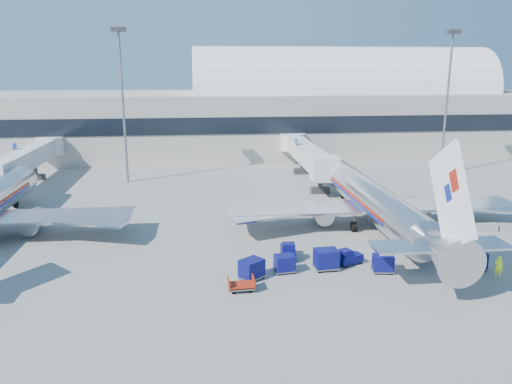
{
  "coord_description": "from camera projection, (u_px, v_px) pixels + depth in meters",
  "views": [
    {
      "loc": [
        -8.53,
        -45.96,
        17.34
      ],
      "look_at": [
        -2.9,
        6.0,
        4.04
      ],
      "focal_mm": 35.0,
      "sensor_mm": 36.0,
      "label": 1
    }
  ],
  "objects": [
    {
      "name": "tug_right",
      "position": [
        433.0,
        250.0,
        46.19
      ],
      "size": [
        2.61,
        2.56,
        1.59
      ],
      "rotation": [
        0.0,
        0.0,
        -0.76
      ],
      "color": "#0A0C52",
      "rests_on": "ground"
    },
    {
      "name": "tug_lead",
      "position": [
        349.0,
        257.0,
        44.61
      ],
      "size": [
        2.51,
        1.89,
        1.47
      ],
      "rotation": [
        0.0,
        0.0,
        0.39
      ],
      "color": "#0A0C52",
      "rests_on": "ground"
    },
    {
      "name": "jetbridge_near",
      "position": [
        305.0,
        153.0,
        78.96
      ],
      "size": [
        4.4,
        27.5,
        6.25
      ],
      "color": "silver",
      "rests_on": "ground"
    },
    {
      "name": "tug_left",
      "position": [
        288.0,
        251.0,
        45.83
      ],
      "size": [
        1.54,
        2.71,
        1.69
      ],
      "rotation": [
        0.0,
        0.0,
        1.47
      ],
      "color": "#0A0C52",
      "rests_on": "ground"
    },
    {
      "name": "mast_west",
      "position": [
        122.0,
        83.0,
        72.62
      ],
      "size": [
        2.0,
        1.2,
        22.6
      ],
      "color": "slate",
      "rests_on": "ground"
    },
    {
      "name": "airliner_main",
      "position": [
        375.0,
        202.0,
        54.12
      ],
      "size": [
        32.0,
        37.26,
        12.07
      ],
      "color": "silver",
      "rests_on": "ground"
    },
    {
      "name": "barrier_mid",
      "position": [
        484.0,
        227.0,
        53.5
      ],
      "size": [
        3.0,
        0.55,
        0.9
      ],
      "primitive_type": "cube",
      "color": "#9E9E96",
      "rests_on": "ground"
    },
    {
      "name": "cart_open_red",
      "position": [
        242.0,
        286.0,
        39.46
      ],
      "size": [
        2.12,
        1.55,
        0.55
      ],
      "rotation": [
        0.0,
        0.0,
        0.05
      ],
      "color": "slate",
      "rests_on": "ground"
    },
    {
      "name": "barrier_near",
      "position": [
        455.0,
        229.0,
        53.15
      ],
      "size": [
        3.0,
        0.55,
        0.9
      ],
      "primitive_type": "cube",
      "color": "#9E9E96",
      "rests_on": "ground"
    },
    {
      "name": "ramp_worker",
      "position": [
        499.0,
        266.0,
        42.01
      ],
      "size": [
        0.79,
        0.74,
        1.81
      ],
      "primitive_type": "imported",
      "rotation": [
        0.0,
        0.0,
        2.5
      ],
      "color": "#B5EB18",
      "rests_on": "ground"
    },
    {
      "name": "mast_east",
      "position": [
        449.0,
        82.0,
        77.84
      ],
      "size": [
        2.0,
        1.2,
        22.6
      ],
      "color": "slate",
      "rests_on": "ground"
    },
    {
      "name": "cart_solo_far",
      "position": [
        475.0,
        260.0,
        43.43
      ],
      "size": [
        1.94,
        1.52,
        1.64
      ],
      "rotation": [
        0.0,
        0.0,
        -0.06
      ],
      "color": "#0A0C52",
      "rests_on": "ground"
    },
    {
      "name": "cart_train_a",
      "position": [
        326.0,
        259.0,
        43.4
      ],
      "size": [
        2.19,
        1.73,
        1.84
      ],
      "rotation": [
        0.0,
        0.0,
        0.07
      ],
      "color": "#0A0C52",
      "rests_on": "ground"
    },
    {
      "name": "jetbridge_mid",
      "position": [
        29.0,
        158.0,
        74.57
      ],
      "size": [
        4.4,
        27.5,
        6.25
      ],
      "color": "silver",
      "rests_on": "ground"
    },
    {
      "name": "cart_train_c",
      "position": [
        252.0,
        269.0,
        41.46
      ],
      "size": [
        2.46,
        2.39,
        1.73
      ],
      "rotation": [
        0.0,
        0.0,
        0.67
      ],
      "color": "#0A0C52",
      "rests_on": "ground"
    },
    {
      "name": "cart_train_b",
      "position": [
        285.0,
        263.0,
        42.85
      ],
      "size": [
        1.91,
        1.55,
        1.54
      ],
      "rotation": [
        0.0,
        0.0,
        0.13
      ],
      "color": "#0A0C52",
      "rests_on": "ground"
    },
    {
      "name": "terminal",
      "position": [
        176.0,
        116.0,
        100.09
      ],
      "size": [
        170.0,
        28.15,
        21.0
      ],
      "color": "#B2AA9E",
      "rests_on": "ground"
    },
    {
      "name": "cart_solo_near",
      "position": [
        383.0,
        263.0,
        42.83
      ],
      "size": [
        1.97,
        1.61,
        1.58
      ],
      "rotation": [
        0.0,
        0.0,
        -0.15
      ],
      "color": "#0A0C52",
      "rests_on": "ground"
    },
    {
      "name": "ground",
      "position": [
        292.0,
        245.0,
        49.45
      ],
      "size": [
        260.0,
        260.0,
        0.0
      ],
      "primitive_type": "plane",
      "color": "gray",
      "rests_on": "ground"
    }
  ]
}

